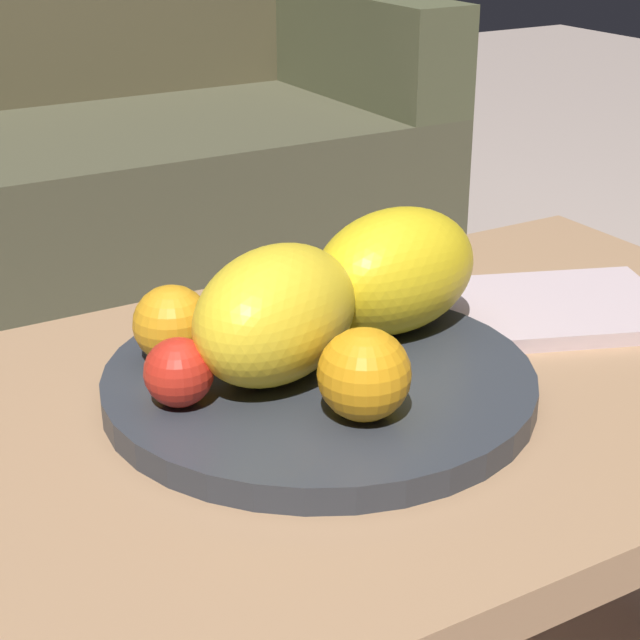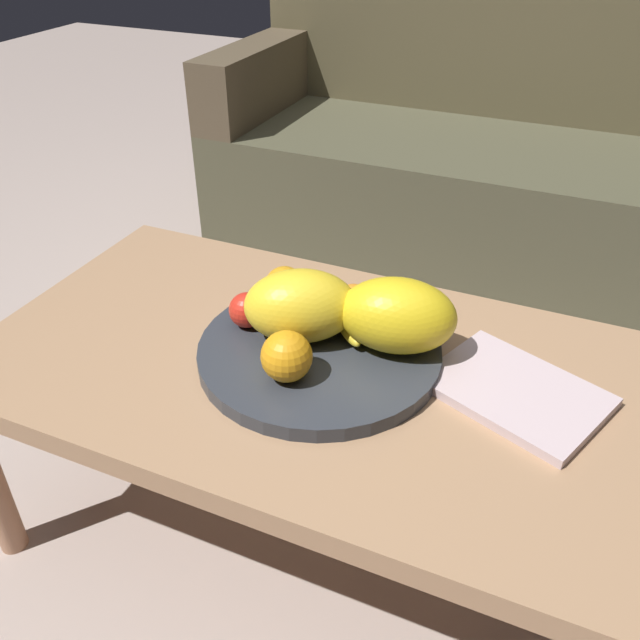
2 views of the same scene
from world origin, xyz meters
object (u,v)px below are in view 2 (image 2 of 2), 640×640
Objects in this scene: melon_large_front at (300,306)px; orange_front at (354,305)px; apple_front at (247,310)px; banana_bunch at (347,310)px; magazine at (516,392)px; melon_smaller_beside at (397,315)px; coffee_table at (316,383)px; orange_left at (287,356)px; orange_right at (285,287)px; couch at (490,163)px; fruit_bowl at (320,352)px.

orange_front is at bearing 48.77° from melon_large_front.
apple_front is at bearing -154.05° from orange_front.
orange_front is 0.02m from banana_bunch.
apple_front reaches higher than magazine.
magazine is at bearing -4.10° from melon_smaller_beside.
melon_large_front is 2.55× the size of orange_front.
coffee_table is 0.32m from magazine.
apple_front is at bearing 141.06° from orange_left.
banana_bunch is 0.30m from magazine.
orange_right is (-0.09, 0.18, -0.00)m from orange_left.
couch reaches higher than banana_bunch.
fruit_bowl is 0.14m from melon_smaller_beside.
orange_right is 0.29× the size of magazine.
magazine is (0.31, 0.04, 0.05)m from coffee_table.
melon_large_front is at bearing -133.09° from banana_bunch.
fruit_bowl is at bearing -152.48° from magazine.
orange_right is (-0.14, -1.20, 0.17)m from couch.
coffee_table is 14.29× the size of orange_left.
banana_bunch reaches higher than fruit_bowl.
melon_smaller_beside reaches higher than orange_front.
magazine is (0.32, 0.13, -0.06)m from orange_left.
melon_smaller_beside is 0.19m from orange_left.
melon_large_front is (-0.07, -1.28, 0.20)m from couch.
melon_smaller_beside is 0.10m from orange_front.
melon_large_front is 0.73× the size of magazine.
magazine is at bearing 3.43° from melon_large_front.
melon_smaller_beside is at bearing -23.29° from orange_front.
orange_right reaches higher than banana_bunch.
orange_left is (-0.04, -0.18, 0.00)m from orange_front.
orange_left is 0.49× the size of banana_bunch.
orange_left is 0.20m from orange_right.
melon_large_front is 0.36m from magazine.
apple_front is at bearing 177.84° from fruit_bowl.
couch reaches higher than magazine.
fruit_bowl is 0.14m from apple_front.
orange_front is 1.18× the size of apple_front.
orange_right is (-0.10, 0.10, 0.11)m from coffee_table.
orange_left is (0.03, -0.10, -0.02)m from melon_large_front.
fruit_bowl is at bearing -103.84° from banana_bunch.
orange_right is at bearing 136.08° from coffee_table.
fruit_bowl is at bearing -106.64° from orange_front.
coffee_table is 0.18m from melon_smaller_beside.
couch is 1.30m from apple_front.
melon_large_front reaches higher than coffee_table.
melon_smaller_beside is (0.11, 0.06, 0.13)m from coffee_table.
orange_right is (-0.22, 0.04, -0.02)m from melon_smaller_beside.
melon_large_front is 0.09m from banana_bunch.
orange_left is at bearing -63.12° from orange_right.
melon_smaller_beside is 0.21m from magazine.
fruit_bowl is 6.59× the size of apple_front.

